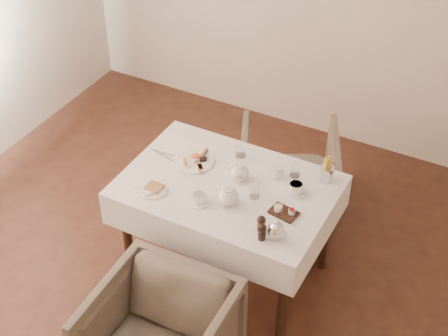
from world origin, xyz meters
TOP-DOWN VIEW (x-y plane):
  - table at (0.00, 0.67)m, footprint 1.28×0.88m
  - armchair_far at (0.07, 1.47)m, footprint 0.91×0.92m
  - breakfast_plate at (-0.29, 0.77)m, footprint 0.26×0.26m
  - side_plate at (-0.38, 0.41)m, footprint 0.21×0.19m
  - teapot_centre at (0.05, 0.74)m, footprint 0.19×0.16m
  - teapot_front at (0.09, 0.51)m, footprint 0.18×0.15m
  - creamer at (0.24, 0.88)m, footprint 0.07×0.07m
  - teacup_near at (-0.07, 0.44)m, footprint 0.13×0.13m
  - teacup_far at (0.39, 0.80)m, footprint 0.13×0.13m
  - glass_left at (-0.06, 0.96)m, footprint 0.09×0.09m
  - glass_mid at (0.19, 0.64)m, footprint 0.08×0.08m
  - glass_right at (0.33, 0.94)m, footprint 0.08×0.08m
  - condiment_board at (0.41, 0.59)m, footprint 0.18×0.13m
  - pepper_mill_left at (0.35, 0.40)m, footprint 0.06×0.06m
  - pepper_mill_right at (0.39, 0.34)m, footprint 0.07×0.07m
  - silver_pot at (0.45, 0.39)m, footprint 0.13×0.12m
  - fries_cup at (0.52, 0.99)m, footprint 0.09×0.09m
  - cutlery_fork at (-0.50, 0.76)m, footprint 0.19×0.03m
  - cutlery_knife at (-0.47, 0.72)m, footprint 0.19×0.06m

SIDE VIEW (x-z plane):
  - armchair_far at x=0.07m, z-range 0.00..0.64m
  - table at x=0.00m, z-range 0.26..1.02m
  - cutlery_knife at x=-0.47m, z-range 0.76..0.76m
  - cutlery_fork at x=-0.50m, z-range 0.76..0.76m
  - side_plate at x=-0.38m, z-range 0.75..0.78m
  - breakfast_plate at x=-0.29m, z-range 0.75..0.78m
  - condiment_board at x=0.41m, z-range 0.75..0.79m
  - teacup_near at x=-0.07m, z-range 0.75..0.82m
  - teacup_far at x=0.39m, z-range 0.75..0.82m
  - creamer at x=0.24m, z-range 0.76..0.83m
  - glass_mid at x=0.19m, z-range 0.76..0.84m
  - glass_right at x=0.33m, z-range 0.76..0.84m
  - glass_left at x=-0.06m, z-range 0.76..0.85m
  - pepper_mill_left at x=0.35m, z-range 0.76..0.86m
  - pepper_mill_right at x=0.39m, z-range 0.76..0.86m
  - silver_pot at x=0.45m, z-range 0.76..0.88m
  - teapot_centre at x=0.05m, z-range 0.76..0.88m
  - teapot_front at x=0.09m, z-range 0.76..0.89m
  - fries_cup at x=0.52m, z-range 0.74..0.92m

